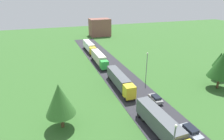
{
  "coord_description": "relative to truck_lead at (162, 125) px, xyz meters",
  "views": [
    {
      "loc": [
        -18.85,
        -5.42,
        22.62
      ],
      "look_at": [
        -1.77,
        43.14,
        1.87
      ],
      "focal_mm": 30.13,
      "sensor_mm": 36.0,
      "label": 1
    }
  ],
  "objects": [
    {
      "name": "tree_birch",
      "position": [
        23.79,
        10.57,
        4.34
      ],
      "size": [
        6.29,
        6.29,
        10.04
      ],
      "color": "#513823",
      "rests_on": "ground"
    },
    {
      "name": "lane_marking_centre",
      "position": [
        2.35,
        6.61,
        -2.15
      ],
      "size": [
        0.16,
        123.65,
        0.01
      ],
      "color": "white",
      "rests_on": "road"
    },
    {
      "name": "truck_lead",
      "position": [
        0.0,
        0.0,
        0.0
      ],
      "size": [
        2.86,
        14.52,
        3.79
      ],
      "color": "yellow",
      "rests_on": "road"
    },
    {
      "name": "lamppost_second",
      "position": [
        8.16,
        20.29,
        2.45
      ],
      "size": [
        0.36,
        0.36,
        8.37
      ],
      "color": "slate",
      "rests_on": "ground"
    },
    {
      "name": "car_second",
      "position": [
        4.87,
        -1.53,
        -1.37
      ],
      "size": [
        1.88,
        4.29,
        1.49
      ],
      "color": "#8C939E",
      "rests_on": "road"
    },
    {
      "name": "distant_building",
      "position": [
        13.42,
        85.11,
        2.65
      ],
      "size": [
        11.47,
        8.41,
        9.72
      ],
      "primitive_type": "cube",
      "color": "brown",
      "rests_on": "ground"
    },
    {
      "name": "road",
      "position": [
        2.35,
        8.42,
        -2.18
      ],
      "size": [
        10.0,
        140.0,
        0.06
      ],
      "primitive_type": "cube",
      "color": "#2B2B30",
      "rests_on": "ground"
    },
    {
      "name": "truck_third",
      "position": [
        -0.22,
        38.25,
        -0.02
      ],
      "size": [
        2.65,
        14.07,
        3.73
      ],
      "color": "green",
      "rests_on": "road"
    },
    {
      "name": "car_third",
      "position": [
        5.0,
        9.96,
        -1.36
      ],
      "size": [
        1.89,
        4.01,
        1.51
      ],
      "color": "gray",
      "rests_on": "road"
    },
    {
      "name": "truck_second",
      "position": [
        -0.08,
        19.1,
        -0.06
      ],
      "size": [
        2.8,
        14.75,
        3.59
      ],
      "color": "yellow",
      "rests_on": "road"
    },
    {
      "name": "tree_maple",
      "position": [
        28.32,
        15.21,
        3.54
      ],
      "size": [
        3.62,
        3.62,
        7.8
      ],
      "color": "#513823",
      "rests_on": "ground"
    },
    {
      "name": "tree_pine",
      "position": [
        -15.69,
        8.12,
        3.54
      ],
      "size": [
        5.29,
        5.29,
        8.68
      ],
      "color": "#513823",
      "rests_on": "ground"
    },
    {
      "name": "truck_fourth",
      "position": [
        0.12,
        54.81,
        -0.01
      ],
      "size": [
        2.59,
        14.03,
        3.76
      ],
      "color": "yellow",
      "rests_on": "road"
    }
  ]
}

